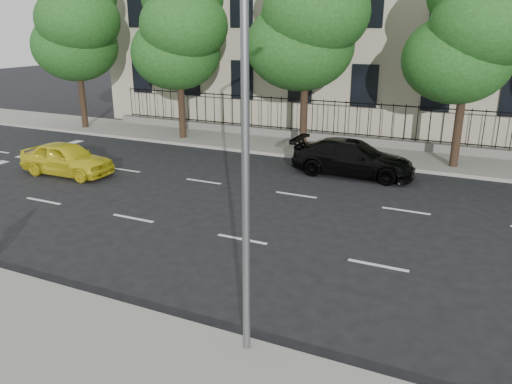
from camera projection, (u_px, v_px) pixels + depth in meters
ground at (198, 276)px, 12.58m from camera, size 120.00×120.00×0.00m
near_sidewalk at (83, 366)px, 9.12m from camera, size 60.00×4.00×0.15m
far_sidewalk at (346, 152)px, 24.58m from camera, size 60.00×4.00×0.15m
lane_markings at (272, 214)px, 16.66m from camera, size 49.60×4.62×0.01m
iron_fence at (356, 134)px, 25.86m from camera, size 30.00×0.50×2.20m
street_light at (259, 78)px, 8.42m from camera, size 0.25×3.32×8.05m
tree_a at (77, 23)px, 28.53m from camera, size 5.71×5.31×9.39m
tree_b at (180, 29)px, 25.81m from camera, size 5.53×5.12×8.97m
tree_c at (309, 16)px, 22.82m from camera, size 5.89×5.50×9.80m
tree_d at (472, 30)px, 20.19m from camera, size 5.34×4.94×8.84m
yellow_taxi at (67, 159)px, 20.92m from camera, size 4.13×1.75×1.39m
black_sedan at (353, 158)px, 20.86m from camera, size 5.13×2.13×1.48m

